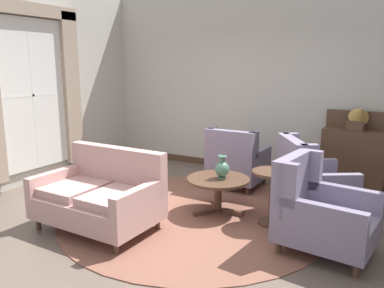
% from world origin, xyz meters
% --- Properties ---
extents(ground, '(8.52, 8.52, 0.00)m').
position_xyz_m(ground, '(0.00, 0.00, 0.00)').
color(ground, brown).
extents(wall_back, '(6.24, 0.08, 3.24)m').
position_xyz_m(wall_back, '(0.00, 2.68, 1.62)').
color(wall_back, '#BCB7AD').
rests_on(wall_back, ground).
extents(wall_left, '(0.08, 3.75, 3.24)m').
position_xyz_m(wall_left, '(-3.04, 0.80, 1.62)').
color(wall_left, '#BCB7AD').
rests_on(wall_left, ground).
extents(baseboard_back, '(6.08, 0.03, 0.12)m').
position_xyz_m(baseboard_back, '(0.00, 2.62, 0.06)').
color(baseboard_back, '#4C3323').
rests_on(baseboard_back, ground).
extents(area_rug, '(3.42, 3.42, 0.01)m').
position_xyz_m(area_rug, '(0.00, 0.30, 0.01)').
color(area_rug, brown).
rests_on(area_rug, ground).
extents(window_with_curtains, '(0.12, 1.87, 2.67)m').
position_xyz_m(window_with_curtains, '(-2.94, 0.31, 1.59)').
color(window_with_curtains, silver).
extents(coffee_table, '(0.82, 0.82, 0.47)m').
position_xyz_m(coffee_table, '(0.23, 0.53, 0.38)').
color(coffee_table, '#4C3323').
rests_on(coffee_table, ground).
extents(porcelain_vase, '(0.19, 0.19, 0.30)m').
position_xyz_m(porcelain_vase, '(0.28, 0.54, 0.60)').
color(porcelain_vase, '#4C7A66').
rests_on(porcelain_vase, coffee_table).
extents(settee, '(1.43, 0.91, 0.92)m').
position_xyz_m(settee, '(-0.77, -0.59, 0.39)').
color(settee, tan).
rests_on(settee, ground).
extents(armchair_beside_settee, '(0.80, 0.84, 0.95)m').
position_xyz_m(armchair_beside_settee, '(0.02, 1.61, 0.41)').
color(armchair_beside_settee, slate).
rests_on(armchair_beside_settee, ground).
extents(armchair_back_corner, '(1.12, 1.13, 1.02)m').
position_xyz_m(armchair_back_corner, '(1.29, 1.00, 0.44)').
color(armchair_back_corner, slate).
rests_on(armchair_back_corner, ground).
extents(armchair_foreground_right, '(1.00, 0.88, 0.99)m').
position_xyz_m(armchair_foreground_right, '(1.59, 0.10, 0.42)').
color(armchair_foreground_right, slate).
rests_on(armchair_foreground_right, ground).
extents(side_table, '(0.49, 0.49, 0.68)m').
position_xyz_m(side_table, '(0.96, 0.50, 0.41)').
color(side_table, '#4C3323').
rests_on(side_table, ground).
extents(sideboard, '(0.91, 0.36, 1.22)m').
position_xyz_m(sideboard, '(1.61, 2.38, 0.54)').
color(sideboard, '#4C3323').
rests_on(sideboard, ground).
extents(gramophone, '(0.39, 0.45, 0.46)m').
position_xyz_m(gramophone, '(1.66, 2.30, 1.17)').
color(gramophone, '#4C3323').
rests_on(gramophone, sideboard).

